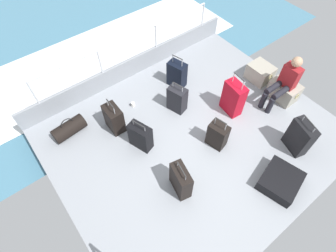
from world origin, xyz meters
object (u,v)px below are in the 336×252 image
(cargo_crate_0, at_px, (260,73))
(cargo_crate_1, at_px, (284,91))
(suitcase_3, at_px, (280,181))
(suitcase_8, at_px, (114,119))
(suitcase_4, at_px, (177,99))
(paper_cup, at_px, (133,104))
(suitcase_5, at_px, (181,180))
(duffel_bag, at_px, (69,128))
(suitcase_2, at_px, (233,98))
(suitcase_6, at_px, (217,135))
(suitcase_7, at_px, (141,136))
(passenger_seated, at_px, (285,81))
(suitcase_0, at_px, (300,137))
(suitcase_1, at_px, (177,74))

(cargo_crate_0, relative_size, cargo_crate_1, 0.90)
(suitcase_3, height_order, suitcase_8, suitcase_8)
(cargo_crate_1, relative_size, suitcase_4, 0.88)
(cargo_crate_0, relative_size, paper_cup, 5.52)
(suitcase_3, distance_m, suitcase_5, 1.71)
(cargo_crate_0, distance_m, suitcase_3, 2.57)
(cargo_crate_0, relative_size, suitcase_5, 0.79)
(suitcase_3, height_order, duffel_bag, duffel_bag)
(suitcase_3, xyz_separation_m, suitcase_8, (-2.74, -1.59, 0.17))
(suitcase_2, xyz_separation_m, suitcase_6, (0.42, -0.81, -0.09))
(suitcase_3, height_order, suitcase_7, suitcase_7)
(suitcase_3, bearing_deg, suitcase_6, -166.98)
(suitcase_2, bearing_deg, suitcase_8, -116.70)
(passenger_seated, relative_size, suitcase_5, 1.57)
(suitcase_2, height_order, paper_cup, suitcase_2)
(suitcase_7, bearing_deg, cargo_crate_1, 74.87)
(suitcase_3, bearing_deg, suitcase_0, 111.32)
(suitcase_7, relative_size, duffel_bag, 1.01)
(cargo_crate_0, distance_m, suitcase_1, 1.87)
(cargo_crate_1, height_order, suitcase_8, suitcase_8)
(suitcase_3, xyz_separation_m, suitcase_5, (-0.97, -1.40, 0.19))
(suitcase_7, relative_size, suitcase_8, 0.92)
(suitcase_3, bearing_deg, suitcase_4, -172.12)
(cargo_crate_0, bearing_deg, suitcase_6, -71.11)
(passenger_seated, bearing_deg, cargo_crate_1, 90.00)
(passenger_seated, xyz_separation_m, suitcase_1, (-1.68, -1.36, -0.28))
(suitcase_6, bearing_deg, passenger_seated, 89.97)
(suitcase_6, bearing_deg, suitcase_0, 48.95)
(suitcase_2, bearing_deg, duffel_bag, -117.20)
(suitcase_0, distance_m, paper_cup, 3.26)
(suitcase_4, bearing_deg, passenger_seated, 57.80)
(passenger_seated, bearing_deg, suitcase_0, -34.88)
(suitcase_3, xyz_separation_m, suitcase_4, (-2.39, -0.33, 0.18))
(suitcase_8, bearing_deg, suitcase_6, 41.33)
(suitcase_0, xyz_separation_m, suitcase_3, (0.31, -0.80, -0.23))
(cargo_crate_1, relative_size, suitcase_2, 0.65)
(suitcase_1, bearing_deg, paper_cup, -92.88)
(suitcase_6, relative_size, suitcase_7, 1.07)
(suitcase_1, bearing_deg, cargo_crate_0, 57.65)
(suitcase_0, relative_size, suitcase_1, 1.04)
(suitcase_4, relative_size, duffel_bag, 1.06)
(suitcase_6, xyz_separation_m, duffel_bag, (-1.90, -2.07, -0.12))
(cargo_crate_0, relative_size, duffel_bag, 0.84)
(cargo_crate_1, distance_m, suitcase_4, 2.28)
(suitcase_0, height_order, suitcase_7, suitcase_0)
(suitcase_4, xyz_separation_m, suitcase_6, (1.13, 0.04, -0.02))
(passenger_seated, height_order, suitcase_6, passenger_seated)
(suitcase_0, height_order, suitcase_6, suitcase_0)
(suitcase_7, height_order, paper_cup, suitcase_7)
(suitcase_4, bearing_deg, suitcase_2, 50.02)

